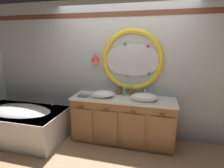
{
  "coord_description": "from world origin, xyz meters",
  "views": [
    {
      "loc": [
        0.61,
        -2.7,
        1.85
      ],
      "look_at": [
        -0.13,
        0.25,
        1.1
      ],
      "focal_mm": 28.04,
      "sensor_mm": 36.0,
      "label": 1
    }
  ],
  "objects_px": {
    "sink_basin_left": "(103,94)",
    "soap_dispenser": "(124,92)",
    "toothbrush_holder_right": "(131,92)",
    "sink_basin_right": "(144,97)",
    "folded_hand_towel": "(83,96)",
    "bathtub": "(21,121)",
    "toothbrush_holder_left": "(119,91)"
  },
  "relations": [
    {
      "from": "sink_basin_left",
      "to": "soap_dispenser",
      "type": "xyz_separation_m",
      "value": [
        0.37,
        0.18,
        0.02
      ]
    },
    {
      "from": "toothbrush_holder_right",
      "to": "folded_hand_towel",
      "type": "bearing_deg",
      "value": -159.44
    },
    {
      "from": "toothbrush_holder_right",
      "to": "folded_hand_towel",
      "type": "distance_m",
      "value": 0.89
    },
    {
      "from": "sink_basin_left",
      "to": "soap_dispenser",
      "type": "distance_m",
      "value": 0.41
    },
    {
      "from": "folded_hand_towel",
      "to": "bathtub",
      "type": "bearing_deg",
      "value": -166.88
    },
    {
      "from": "sink_basin_right",
      "to": "soap_dispenser",
      "type": "height_order",
      "value": "soap_dispenser"
    },
    {
      "from": "sink_basin_left",
      "to": "sink_basin_right",
      "type": "distance_m",
      "value": 0.75
    },
    {
      "from": "soap_dispenser",
      "to": "folded_hand_towel",
      "type": "bearing_deg",
      "value": -159.25
    },
    {
      "from": "bathtub",
      "to": "sink_basin_right",
      "type": "relative_size",
      "value": 3.73
    },
    {
      "from": "sink_basin_right",
      "to": "toothbrush_holder_right",
      "type": "bearing_deg",
      "value": 139.48
    },
    {
      "from": "sink_basin_left",
      "to": "toothbrush_holder_right",
      "type": "bearing_deg",
      "value": 24.89
    },
    {
      "from": "bathtub",
      "to": "sink_basin_left",
      "type": "bearing_deg",
      "value": 13.3
    },
    {
      "from": "toothbrush_holder_right",
      "to": "soap_dispenser",
      "type": "xyz_separation_m",
      "value": [
        -0.12,
        -0.04,
        0.02
      ]
    },
    {
      "from": "sink_basin_left",
      "to": "folded_hand_towel",
      "type": "bearing_deg",
      "value": -166.06
    },
    {
      "from": "soap_dispenser",
      "to": "bathtub",
      "type": "bearing_deg",
      "value": -163.99
    },
    {
      "from": "sink_basin_right",
      "to": "folded_hand_towel",
      "type": "bearing_deg",
      "value": -175.56
    },
    {
      "from": "toothbrush_holder_left",
      "to": "folded_hand_towel",
      "type": "xyz_separation_m",
      "value": [
        -0.59,
        -0.31,
        -0.04
      ]
    },
    {
      "from": "sink_basin_left",
      "to": "sink_basin_right",
      "type": "height_order",
      "value": "sink_basin_left"
    },
    {
      "from": "bathtub",
      "to": "sink_basin_right",
      "type": "bearing_deg",
      "value": 9.04
    },
    {
      "from": "sink_basin_right",
      "to": "folded_hand_towel",
      "type": "xyz_separation_m",
      "value": [
        -1.09,
        -0.08,
        -0.03
      ]
    },
    {
      "from": "toothbrush_holder_right",
      "to": "sink_basin_right",
      "type": "bearing_deg",
      "value": -40.52
    },
    {
      "from": "sink_basin_right",
      "to": "soap_dispenser",
      "type": "relative_size",
      "value": 2.71
    },
    {
      "from": "toothbrush_holder_right",
      "to": "bathtub",
      "type": "bearing_deg",
      "value": -163.78
    },
    {
      "from": "sink_basin_left",
      "to": "toothbrush_holder_right",
      "type": "relative_size",
      "value": 1.95
    },
    {
      "from": "bathtub",
      "to": "soap_dispenser",
      "type": "distance_m",
      "value": 2.07
    },
    {
      "from": "bathtub",
      "to": "soap_dispenser",
      "type": "height_order",
      "value": "soap_dispenser"
    },
    {
      "from": "bathtub",
      "to": "toothbrush_holder_right",
      "type": "bearing_deg",
      "value": 16.22
    },
    {
      "from": "bathtub",
      "to": "sink_basin_right",
      "type": "xyz_separation_m",
      "value": [
        2.3,
        0.37,
        0.56
      ]
    },
    {
      "from": "sink_basin_right",
      "to": "toothbrush_holder_left",
      "type": "bearing_deg",
      "value": 155.74
    },
    {
      "from": "folded_hand_towel",
      "to": "soap_dispenser",
      "type": "bearing_deg",
      "value": 20.75
    },
    {
      "from": "folded_hand_towel",
      "to": "toothbrush_holder_right",
      "type": "bearing_deg",
      "value": 20.56
    },
    {
      "from": "sink_basin_right",
      "to": "sink_basin_left",
      "type": "bearing_deg",
      "value": 180.0
    }
  ]
}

